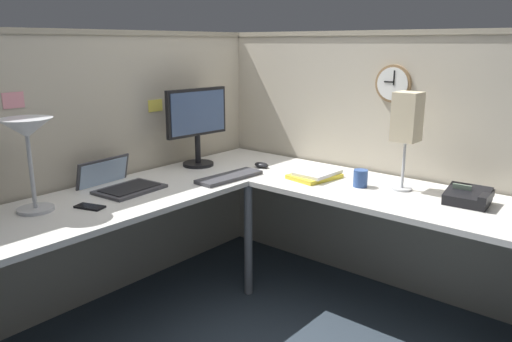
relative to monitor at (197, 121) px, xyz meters
name	(u,v)px	position (x,y,z in m)	size (l,w,h in m)	color
ground_plane	(251,312)	(-0.22, -0.64, -1.02)	(6.80, 6.80, 0.00)	#2D3842
cubicle_wall_back	(100,167)	(-0.58, 0.23, -0.23)	(2.57, 0.12, 1.58)	#B7AD99
cubicle_wall_right	(372,159)	(0.65, -0.90, -0.23)	(0.12, 2.37, 1.58)	#B7AD99
desk	(240,217)	(-0.36, -0.69, -0.39)	(2.35, 2.15, 0.73)	silver
monitor	(197,121)	(0.00, 0.00, 0.00)	(0.46, 0.20, 0.50)	black
laptop	(118,184)	(-0.64, -0.03, -0.27)	(0.37, 0.41, 0.22)	#38383D
keyboard	(229,177)	(-0.11, -0.38, -0.28)	(0.43, 0.14, 0.02)	#38383D
computer_mouse	(261,165)	(0.22, -0.35, -0.28)	(0.06, 0.10, 0.03)	black
desk_lamp_dome	(27,136)	(-1.12, -0.06, 0.07)	(0.24, 0.24, 0.44)	#B7BABF
cell_phone	(90,207)	(-0.93, -0.22, -0.29)	(0.07, 0.14, 0.01)	black
office_phone	(469,197)	(0.30, -1.62, -0.26)	(0.20, 0.22, 0.11)	black
book_stack	(316,175)	(0.23, -0.76, -0.27)	(0.31, 0.26, 0.04)	yellow
desk_lamp_paper	(407,120)	(0.33, -1.25, 0.09)	(0.13, 0.13, 0.53)	#B7BABF
coffee_mug	(360,178)	(0.24, -1.05, -0.25)	(0.08, 0.08, 0.10)	#2D4C8C
wall_clock	(393,84)	(0.60, -1.04, 0.25)	(0.04, 0.22, 0.22)	olive
pinned_note_leftmost	(155,106)	(-0.19, 0.18, 0.10)	(0.11, 0.00, 0.07)	#EAD84C
pinned_note_middle	(13,100)	(-1.06, 0.18, 0.21)	(0.11, 0.00, 0.08)	pink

